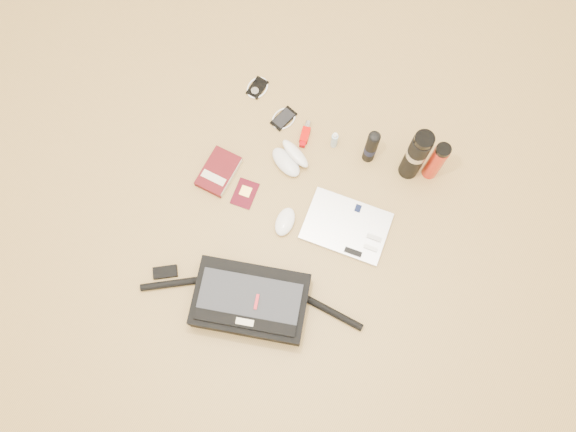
{
  "coord_description": "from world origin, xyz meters",
  "views": [
    {
      "loc": [
        0.28,
        -0.49,
        2.05
      ],
      "look_at": [
        -0.02,
        0.05,
        0.06
      ],
      "focal_mm": 35.0,
      "sensor_mm": 36.0,
      "label": 1
    }
  ],
  "objects_px": {
    "laptop": "(347,227)",
    "thermos_black": "(416,155)",
    "book": "(219,172)",
    "messenger_bag": "(250,301)",
    "thermos_red": "(436,161)"
  },
  "relations": [
    {
      "from": "laptop",
      "to": "thermos_black",
      "type": "distance_m",
      "value": 0.37
    },
    {
      "from": "laptop",
      "to": "book",
      "type": "height_order",
      "value": "book"
    },
    {
      "from": "messenger_bag",
      "to": "laptop",
      "type": "xyz_separation_m",
      "value": [
        0.17,
        0.43,
        -0.04
      ]
    },
    {
      "from": "book",
      "to": "messenger_bag",
      "type": "bearing_deg",
      "value": -48.09
    },
    {
      "from": "book",
      "to": "thermos_red",
      "type": "relative_size",
      "value": 0.81
    },
    {
      "from": "laptop",
      "to": "book",
      "type": "relative_size",
      "value": 1.85
    },
    {
      "from": "book",
      "to": "thermos_black",
      "type": "distance_m",
      "value": 0.75
    },
    {
      "from": "messenger_bag",
      "to": "book",
      "type": "height_order",
      "value": "messenger_bag"
    },
    {
      "from": "laptop",
      "to": "thermos_red",
      "type": "bearing_deg",
      "value": 54.95
    },
    {
      "from": "messenger_bag",
      "to": "thermos_red",
      "type": "height_order",
      "value": "thermos_red"
    },
    {
      "from": "laptop",
      "to": "messenger_bag",
      "type": "bearing_deg",
      "value": -120.37
    },
    {
      "from": "messenger_bag",
      "to": "thermos_black",
      "type": "relative_size",
      "value": 2.65
    },
    {
      "from": "laptop",
      "to": "book",
      "type": "distance_m",
      "value": 0.54
    },
    {
      "from": "book",
      "to": "thermos_black",
      "type": "bearing_deg",
      "value": 28.12
    },
    {
      "from": "book",
      "to": "thermos_black",
      "type": "relative_size",
      "value": 0.62
    }
  ]
}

